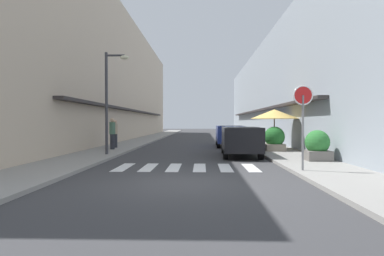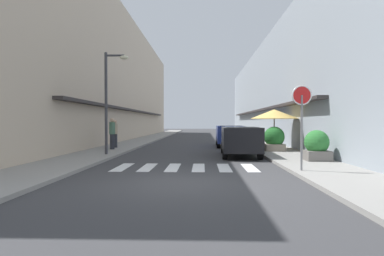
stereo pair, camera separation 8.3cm
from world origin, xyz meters
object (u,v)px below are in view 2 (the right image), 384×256
Objects in this scene: parked_car_mid at (229,133)px; cafe_umbrella at (274,114)px; parked_car_near at (240,138)px; pedestrian_walking_near at (115,133)px; planter_midblock at (274,139)px; pedestrian_walking_far at (112,133)px; round_street_sign at (302,105)px; street_lamp at (110,92)px; planter_corner at (317,146)px.

cafe_umbrella reaches higher than parked_car_mid.
pedestrian_walking_near reaches higher than parked_car_near.
pedestrian_walking_far is (-9.24, 0.68, 0.32)m from planter_midblock.
pedestrian_walking_near is (-8.70, 9.37, -1.21)m from round_street_sign.
street_lamp is at bearing -176.56° from parked_car_near.
pedestrian_walking_far is (-7.15, -3.96, 0.17)m from parked_car_mid.
parked_car_near and parked_car_mid have the same top height.
round_street_sign is 1.60× the size of pedestrian_walking_near.
round_street_sign is at bearing -95.70° from planter_midblock.
parked_car_near is 5.82m from round_street_sign.
parked_car_near is at bearing -138.93° from planter_midblock.
round_street_sign is 12.84m from pedestrian_walking_near.
planter_corner is (1.49, 2.86, -1.53)m from round_street_sign.
round_street_sign is 1.52× the size of pedestrian_walking_far.
planter_midblock is (-0.23, -1.10, -1.41)m from cafe_umbrella.
parked_car_mid is 3.38× the size of planter_midblock.
street_lamp is 2.75× the size of pedestrian_walking_far.
cafe_umbrella is (8.75, 3.31, -1.03)m from street_lamp.
round_street_sign is 7.51m from planter_midblock.
parked_car_near is 3.39× the size of planter_midblock.
pedestrian_walking_near reaches higher than planter_midblock.
parked_car_near is 1.00× the size of parked_car_mid.
parked_car_mid is at bearing 123.29° from cafe_umbrella.
round_street_sign reaches higher than pedestrian_walking_far.
pedestrian_walking_far is at bearing 160.69° from parked_car_near.
round_street_sign is 11.74m from pedestrian_walking_far.
pedestrian_walking_near reaches higher than parked_car_mid.
cafe_umbrella is 1.80m from planter_midblock.
pedestrian_walking_far is at bearing 152.74° from planter_corner.
cafe_umbrella is (2.33, 2.92, 1.25)m from parked_car_near.
round_street_sign is (1.36, -11.96, 1.32)m from parked_car_mid.
pedestrian_walking_near is at bearing 147.43° from planter_corner.
street_lamp reaches higher than planter_midblock.
pedestrian_walking_far is (0.20, -1.36, 0.05)m from pedestrian_walking_near.
round_street_sign reaches higher than cafe_umbrella.
street_lamp is (-6.42, -6.85, 2.28)m from parked_car_mid.
parked_car_near is 6.46m from parked_car_mid.
round_street_sign is at bearing -100.53° from pedestrian_walking_far.
street_lamp reaches higher than parked_car_mid.
pedestrian_walking_far is at bearing 175.77° from planter_midblock.
street_lamp is at bearing -133.17° from pedestrian_walking_far.
cafe_umbrella is 2.07× the size of planter_midblock.
planter_corner is 11.25m from pedestrian_walking_far.
planter_midblock is (2.09, -4.64, -0.16)m from parked_car_mid.
parked_car_mid is (0.00, 6.46, 0.00)m from parked_car_near.
parked_car_mid is at bearing 114.26° from planter_midblock.
round_street_sign is 0.55× the size of street_lamp.
street_lamp is at bearing -133.16° from parked_car_mid.
street_lamp reaches higher than round_street_sign.
planter_corner is 0.69× the size of pedestrian_walking_far.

